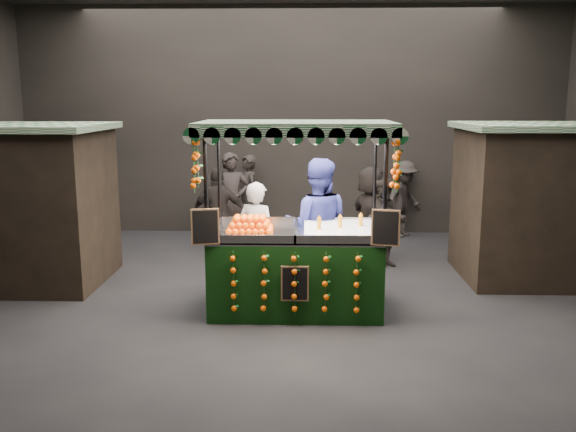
{
  "coord_description": "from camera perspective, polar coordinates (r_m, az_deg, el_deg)",
  "views": [
    {
      "loc": [
        0.33,
        -8.68,
        3.0
      ],
      "look_at": [
        0.07,
        0.24,
        1.28
      ],
      "focal_mm": 38.16,
      "sensor_mm": 36.0,
      "label": 1
    }
  ],
  "objects": [
    {
      "name": "shopper_3",
      "position": [
        13.63,
        10.75,
        1.57
      ],
      "size": [
        1.19,
        1.21,
        1.67
      ],
      "rotation": [
        0.0,
        0.0,
        0.81
      ],
      "color": "#2E2725",
      "rests_on": "ground"
    },
    {
      "name": "shopper_1",
      "position": [
        11.11,
        8.99,
        -0.62
      ],
      "size": [
        0.86,
        0.72,
        1.61
      ],
      "rotation": [
        0.0,
        0.0,
        -0.15
      ],
      "color": "#2A2522",
      "rests_on": "ground"
    },
    {
      "name": "shopper_6",
      "position": [
        13.51,
        -3.74,
        1.91
      ],
      "size": [
        0.66,
        0.77,
        1.79
      ],
      "rotation": [
        0.0,
        0.0,
        -1.15
      ],
      "color": "black",
      "rests_on": "ground"
    },
    {
      "name": "juice_stall",
      "position": [
        8.68,
        0.79,
        -3.54
      ],
      "size": [
        2.78,
        1.63,
        2.69
      ],
      "color": "black",
      "rests_on": "ground"
    },
    {
      "name": "vendor_grey",
      "position": [
        9.5,
        -2.93,
        -2.03
      ],
      "size": [
        0.75,
        0.65,
        1.75
      ],
      "rotation": [
        0.0,
        0.0,
        2.71
      ],
      "color": "gray",
      "rests_on": "ground"
    },
    {
      "name": "shopper_0",
      "position": [
        12.32,
        -5.23,
        1.39
      ],
      "size": [
        0.8,
        0.62,
        1.95
      ],
      "rotation": [
        0.0,
        0.0,
        0.23
      ],
      "color": "#2A2322",
      "rests_on": "ground"
    },
    {
      "name": "vendor_blue",
      "position": [
        9.4,
        2.74,
        -1.03
      ],
      "size": [
        1.09,
        0.88,
        2.11
      ],
      "rotation": [
        0.0,
        0.0,
        3.06
      ],
      "color": "navy",
      "rests_on": "ground"
    },
    {
      "name": "neighbour_stall_right",
      "position": [
        11.09,
        23.17,
        1.25
      ],
      "size": [
        3.0,
        2.2,
        2.6
      ],
      "color": "black",
      "rests_on": "ground"
    },
    {
      "name": "market_hall",
      "position": [
        8.7,
        -0.52,
        13.43
      ],
      "size": [
        12.1,
        10.1,
        5.05
      ],
      "color": "black",
      "rests_on": "ground"
    },
    {
      "name": "shopper_4",
      "position": [
        12.7,
        -20.71,
        0.52
      ],
      "size": [
        0.92,
        0.68,
        1.73
      ],
      "rotation": [
        0.0,
        0.0,
        3.31
      ],
      "color": "black",
      "rests_on": "ground"
    },
    {
      "name": "shopper_2",
      "position": [
        11.44,
        -6.45,
        0.15
      ],
      "size": [
        1.05,
        0.48,
        1.76
      ],
      "rotation": [
        0.0,
        0.0,
        3.19
      ],
      "color": "black",
      "rests_on": "ground"
    },
    {
      "name": "ground",
      "position": [
        9.19,
        -0.49,
        -8.14
      ],
      "size": [
        12.0,
        12.0,
        0.0
      ],
      "primitive_type": "plane",
      "color": "black",
      "rests_on": "ground"
    },
    {
      "name": "shopper_5",
      "position": [
        11.22,
        7.77,
        0.03
      ],
      "size": [
        1.14,
        1.75,
        1.8
      ],
      "rotation": [
        0.0,
        0.0,
        1.97
      ],
      "color": "black",
      "rests_on": "ground"
    },
    {
      "name": "neighbour_stall_left",
      "position": [
        10.91,
        -24.07,
        1.03
      ],
      "size": [
        3.0,
        2.2,
        2.6
      ],
      "color": "black",
      "rests_on": "ground"
    }
  ]
}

